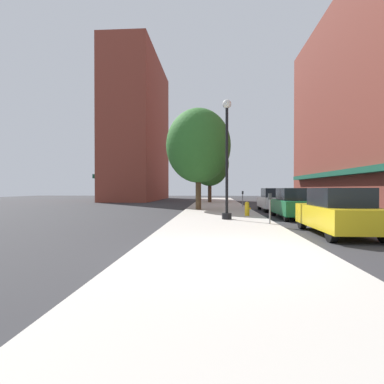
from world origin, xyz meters
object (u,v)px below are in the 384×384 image
parking_meter_far (243,197)px  tree_mid (198,146)px  car_white (274,200)px  lamppost (227,157)px  fire_hydrant (247,209)px  parking_meter_near (270,205)px  car_green (294,204)px  tree_near (210,164)px  car_yellow (338,212)px

parking_meter_far → tree_mid: 6.19m
parking_meter_far → car_white: (1.95, -3.06, -0.14)m
lamppost → fire_hydrant: 3.60m
parking_meter_near → car_green: 4.22m
parking_meter_far → car_white: 3.63m
tree_near → car_yellow: tree_near is taller
tree_near → car_white: size_ratio=1.55×
fire_hydrant → car_yellow: (2.48, -6.34, 0.29)m
fire_hydrant → tree_mid: tree_mid is taller
parking_meter_near → car_yellow: (1.95, -2.29, -0.14)m
tree_mid → lamppost: bearing=-76.2°
tree_near → car_white: tree_near is taller
lamppost → car_green: 4.75m
lamppost → tree_mid: 7.44m
tree_near → car_yellow: 24.27m
lamppost → fire_hydrant: (1.22, 2.08, -2.68)m
parking_meter_far → car_green: car_green is taller
car_green → tree_mid: bearing=135.9°
parking_meter_far → car_yellow: bearing=-82.5°
tree_near → tree_mid: 12.22m
tree_near → car_white: bearing=-68.0°
lamppost → car_yellow: 6.13m
parking_meter_far → tree_near: 9.79m
lamppost → tree_near: 19.33m
tree_near → parking_meter_near: bearing=-82.5°
lamppost → car_green: lamppost is taller
lamppost → parking_meter_far: lamppost is taller
parking_meter_near → tree_near: 21.70m
fire_hydrant → car_yellow: car_yellow is taller
fire_hydrant → tree_near: bearing=97.5°
tree_near → car_green: bearing=-74.8°
car_yellow → fire_hydrant: bearing=113.1°
parking_meter_near → tree_mid: (-3.49, 9.05, 3.77)m
fire_hydrant → tree_near: tree_near is taller
parking_meter_far → tree_mid: (-3.49, -3.45, 3.77)m
lamppost → parking_meter_near: lamppost is taller
parking_meter_near → car_yellow: 3.01m
car_green → parking_meter_near: bearing=-117.3°
tree_mid → car_white: 6.71m
lamppost → fire_hydrant: bearing=59.6°
fire_hydrant → parking_meter_near: size_ratio=0.60×
parking_meter_near → car_white: bearing=78.3°
lamppost → tree_mid: size_ratio=0.81×
lamppost → car_white: bearing=63.6°
fire_hydrant → tree_mid: (-2.96, 5.00, 4.20)m
parking_meter_far → car_white: bearing=-57.5°
parking_meter_near → parking_meter_far: 12.50m
lamppost → parking_meter_far: size_ratio=4.50×
lamppost → tree_near: (-1.06, 19.27, 1.13)m
tree_near → tree_mid: tree_mid is taller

